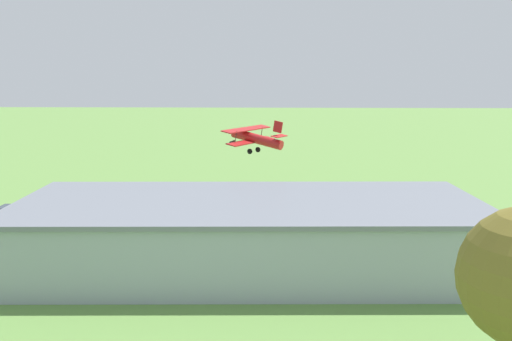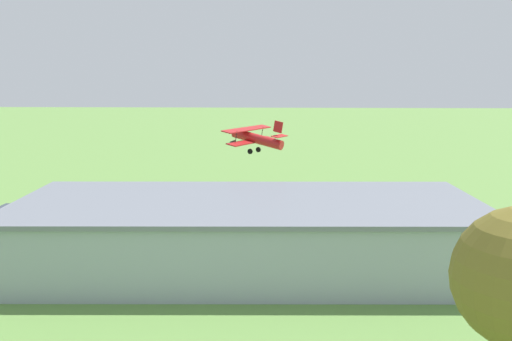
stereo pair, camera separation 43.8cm
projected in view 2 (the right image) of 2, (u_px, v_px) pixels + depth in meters
ground_plane at (305, 191)px, 74.17m from camera, size 400.00×400.00×0.00m
hangar at (248, 234)px, 44.18m from camera, size 37.05×17.06×5.47m
biplane at (255, 138)px, 66.14m from camera, size 7.69×9.06×4.04m
car_white at (56, 220)px, 55.85m from camera, size 2.48×4.67×1.50m
car_black at (8, 213)px, 58.84m from camera, size 2.04×4.11×1.59m
truck_flatbed_blue at (424, 205)px, 58.52m from camera, size 2.59×6.28×3.26m
person_at_fence_line at (125, 210)px, 60.20m from camera, size 0.52×0.52×1.59m
person_beside_truck at (143, 205)px, 62.70m from camera, size 0.54×0.54×1.59m
person_watching_takeoff at (140, 208)px, 60.57m from camera, size 0.53×0.53×1.72m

